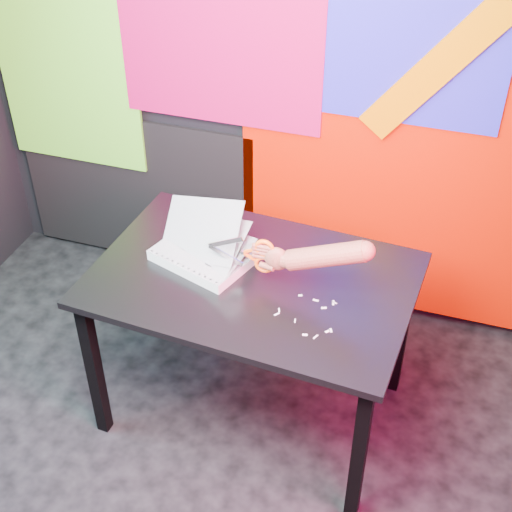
% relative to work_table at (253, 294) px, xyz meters
% --- Properties ---
extents(room, '(3.01, 3.01, 2.71)m').
position_rel_work_table_xyz_m(room, '(-0.17, -0.64, 0.69)').
color(room, black).
rests_on(room, ground).
extents(backdrop, '(2.88, 0.05, 2.08)m').
position_rel_work_table_xyz_m(backdrop, '(-0.11, 0.83, 0.29)').
color(backdrop, red).
rests_on(backdrop, ground).
extents(work_table, '(1.28, 0.89, 0.75)m').
position_rel_work_table_xyz_m(work_table, '(0.00, 0.00, 0.00)').
color(work_table, black).
rests_on(work_table, ground).
extents(printout_stack, '(0.43, 0.37, 0.28)m').
position_rel_work_table_xyz_m(printout_stack, '(-0.22, 0.04, 0.11)').
color(printout_stack, silver).
rests_on(printout_stack, work_table).
extents(scissors, '(0.26, 0.02, 0.15)m').
position_rel_work_table_xyz_m(scissors, '(0.04, -0.03, 0.22)').
color(scissors, silver).
rests_on(scissors, printout_stack).
extents(hand_forearm, '(0.44, 0.08, 0.20)m').
position_rel_work_table_xyz_m(hand_forearm, '(0.26, -0.03, 0.27)').
color(hand_forearm, '#A45542').
rests_on(hand_forearm, work_table).
extents(paper_clippings, '(0.22, 0.22, 0.00)m').
position_rel_work_table_xyz_m(paper_clippings, '(0.28, -0.14, 0.09)').
color(paper_clippings, white).
rests_on(paper_clippings, work_table).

